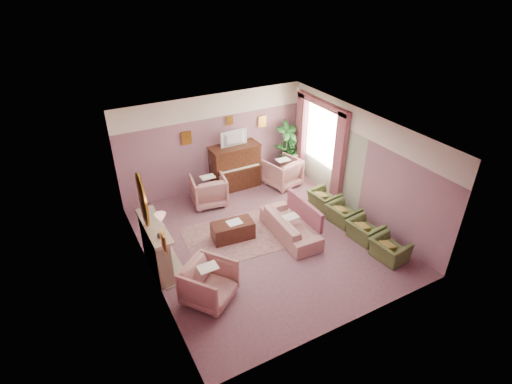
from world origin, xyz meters
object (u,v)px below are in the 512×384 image
floral_armchair_left (208,189)px  olive_chair_d (324,197)px  olive_chair_a (390,247)px  floral_armchair_right (282,171)px  olive_chair_b (365,228)px  olive_chair_c (343,212)px  piano (235,167)px  television (235,138)px  coffee_table (233,231)px  floral_armchair_front (209,282)px  side_table (290,163)px  sofa (290,222)px

floral_armchair_left → olive_chair_d: bearing=-32.3°
floral_armchair_left → olive_chair_a: (2.67, -4.15, -0.14)m
floral_armchair_right → olive_chair_a: 4.10m
olive_chair_a → olive_chair_b: same height
floral_armchair_left → olive_chair_d: (2.67, -1.69, -0.14)m
olive_chair_a → olive_chair_c: same height
olive_chair_a → olive_chair_b: bearing=90.0°
piano → television: bearing=-90.0°
coffee_table → olive_chair_a: (2.78, -2.37, 0.11)m
coffee_table → floral_armchair_front: size_ratio=1.07×
piano → side_table: 1.91m
olive_chair_b → olive_chair_c: (0.00, 0.82, 0.00)m
sofa → olive_chair_d: 1.62m
sofa → olive_chair_d: sofa is taller
olive_chair_c → olive_chair_d: (0.00, 0.82, 0.00)m
piano → television: television is taller
olive_chair_d → olive_chair_a: bearing=-90.0°
television → olive_chair_d: bearing=-52.9°
floral_armchair_front → coffee_table: bearing=51.7°
olive_chair_b → olive_chair_d: (0.00, 1.64, 0.00)m
television → floral_armchair_front: size_ratio=0.85×
olive_chair_a → olive_chair_b: 0.82m
coffee_table → olive_chair_c: size_ratio=1.31×
floral_armchair_right → television: bearing=158.5°
olive_chair_a → olive_chair_d: bearing=90.0°
floral_armchair_left → olive_chair_c: (2.67, -2.51, -0.14)m
television → olive_chair_b: (1.61, -3.77, -1.27)m
olive_chair_a → floral_armchair_right: bearing=94.5°
television → coffee_table: bearing=-117.8°
floral_armchair_right → floral_armchair_front: 5.00m
television → olive_chair_c: (1.61, -2.95, -1.27)m
piano → floral_armchair_right: bearing=-23.4°
coffee_table → sofa: size_ratio=0.53×
piano → olive_chair_d: size_ratio=1.83×
television → olive_chair_c: bearing=-61.3°
television → olive_chair_c: 3.60m
coffee_table → floral_armchair_front: floral_armchair_front is taller
olive_chair_b → olive_chair_c: 0.82m
floral_armchair_front → olive_chair_a: bearing=-10.6°
coffee_table → olive_chair_d: size_ratio=1.31×
olive_chair_a → side_table: size_ratio=1.09×
olive_chair_c → piano: bearing=118.3°
floral_armchair_left → olive_chair_a: size_ratio=1.22×
floral_armchair_right → olive_chair_d: size_ratio=1.22×
floral_armchair_left → side_table: floral_armchair_left is taller
coffee_table → floral_armchair_left: (0.11, 1.77, 0.24)m
olive_chair_a → olive_chair_c: (0.00, 1.64, 0.00)m
television → sofa: bearing=-87.3°
television → side_table: bearing=0.3°
piano → sofa: bearing=-87.4°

